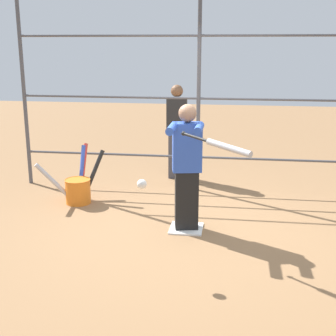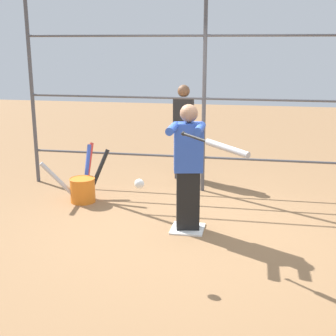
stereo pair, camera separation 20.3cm
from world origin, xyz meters
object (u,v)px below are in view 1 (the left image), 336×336
Objects in this scene: batter at (187,164)px; softball_in_flight at (142,184)px; baseball_bat_swinging at (223,146)px; bystander_behind_fence at (177,130)px; bat_bucket at (78,188)px.

batter is 16.06× the size of softball_in_flight.
bystander_behind_fence is at bearing -74.49° from baseball_bat_swinging.
softball_in_flight is 0.06× the size of bystander_behind_fence.
baseball_bat_swinging is 0.85× the size of bat_bucket.
batter is 2.05× the size of baseball_bat_swinging.
softball_in_flight is (0.76, 0.31, -0.34)m from baseball_bat_swinging.
baseball_bat_swinging reaches higher than bat_bucket.
bystander_behind_fence is (0.07, -3.32, -0.08)m from softball_in_flight.
batter is 0.95m from baseball_bat_swinging.
softball_in_flight reaches higher than bat_bucket.
baseball_bat_swinging is 0.89m from softball_in_flight.
bat_bucket is (1.31, -1.86, -0.67)m from softball_in_flight.
softball_in_flight is at bearing 125.13° from bat_bucket.
bystander_behind_fence reaches higher than softball_in_flight.
softball_in_flight is 3.32m from bystander_behind_fence.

